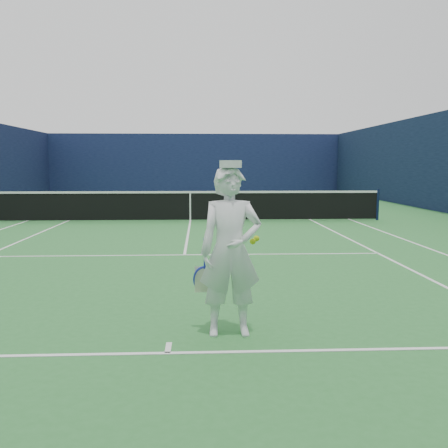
% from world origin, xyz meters
% --- Properties ---
extents(ground, '(80.00, 80.00, 0.00)m').
position_xyz_m(ground, '(0.00, 0.00, 0.00)').
color(ground, '#2C7432').
rests_on(ground, ground).
extents(court_markings, '(11.03, 23.83, 0.01)m').
position_xyz_m(court_markings, '(0.00, 0.00, 0.00)').
color(court_markings, white).
rests_on(court_markings, ground).
extents(windscreen_fence, '(20.12, 36.12, 4.00)m').
position_xyz_m(windscreen_fence, '(0.00, 0.00, 2.00)').
color(windscreen_fence, '#10183C').
rests_on(windscreen_fence, ground).
extents(tennis_net, '(12.88, 0.09, 1.07)m').
position_xyz_m(tennis_net, '(0.00, 0.00, 0.55)').
color(tennis_net, '#141E4C').
rests_on(tennis_net, ground).
extents(tennis_player, '(0.79, 0.48, 1.93)m').
position_xyz_m(tennis_player, '(0.67, -11.33, 0.94)').
color(tennis_player, white).
rests_on(tennis_player, ground).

